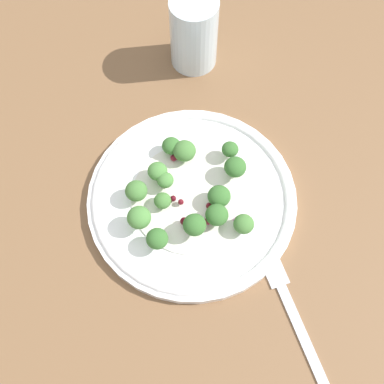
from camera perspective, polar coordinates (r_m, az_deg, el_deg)
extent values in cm
cube|color=brown|center=(61.99, 0.39, -3.52)|extent=(180.00, 180.00, 2.00)
cylinder|color=white|center=(61.48, 0.00, -0.83)|extent=(26.83, 26.83, 1.20)
torus|color=white|center=(60.94, 0.00, -0.60)|extent=(25.69, 25.69, 1.00)
cylinder|color=white|center=(60.85, 0.00, -0.56)|extent=(15.56, 15.56, 0.20)
cylinder|color=#8EB77A|center=(57.71, -4.11, -5.98)|extent=(1.00, 1.00, 1.00)
ellipsoid|color=#386B2D|center=(56.59, -4.18, -5.58)|extent=(2.66, 2.66, 1.99)
cylinder|color=#8EB77A|center=(57.90, 0.30, -4.39)|extent=(1.05, 1.05, 1.05)
ellipsoid|color=#386B2D|center=(56.72, 0.31, -3.94)|extent=(2.81, 2.81, 2.11)
cylinder|color=#ADD18E|center=(60.72, -6.46, -0.15)|extent=(1.05, 1.05, 1.05)
ellipsoid|color=#477A38|center=(59.59, -6.59, 0.36)|extent=(2.80, 2.80, 2.10)
cylinder|color=#ADD18E|center=(59.02, 6.06, -4.28)|extent=(0.95, 0.95, 0.95)
ellipsoid|color=#477A38|center=(57.96, 6.17, -3.88)|extent=(2.54, 2.54, 1.91)
cylinder|color=#9EC684|center=(60.05, -3.60, -1.73)|extent=(0.81, 0.81, 0.81)
ellipsoid|color=#477A38|center=(59.17, -3.65, -1.35)|extent=(2.16, 2.16, 1.62)
cylinder|color=#ADD18E|center=(61.52, -4.07, 2.01)|extent=(0.95, 0.95, 0.95)
ellipsoid|color=#4C843D|center=(60.52, -4.14, 2.50)|extent=(2.53, 2.53, 1.90)
cylinder|color=#9EC684|center=(63.51, -2.45, 5.03)|extent=(0.92, 0.92, 0.92)
ellipsoid|color=#386B2D|center=(62.56, -2.49, 5.54)|extent=(2.46, 2.46, 1.84)
cylinder|color=#9EC684|center=(62.81, 4.50, 4.65)|extent=(0.83, 0.83, 0.83)
ellipsoid|color=#386B2D|center=(61.95, 4.57, 5.11)|extent=(2.20, 2.20, 1.65)
cylinder|color=#9EC684|center=(63.02, -0.89, 4.33)|extent=(1.12, 1.12, 1.12)
ellipsoid|color=#477A38|center=(61.86, -0.90, 4.94)|extent=(2.98, 2.98, 2.24)
cylinder|color=#ADD18E|center=(58.62, -6.21, -3.53)|extent=(1.10, 1.10, 1.10)
ellipsoid|color=#4C843D|center=(57.41, -6.34, -3.04)|extent=(2.92, 2.92, 2.19)
cylinder|color=#9EC684|center=(61.56, 5.09, 2.45)|extent=(1.06, 1.06, 1.06)
ellipsoid|color=#386B2D|center=(60.44, 5.18, 3.01)|extent=(2.83, 2.83, 2.12)
cylinder|color=#ADD18E|center=(60.76, -3.16, 1.02)|extent=(0.80, 0.80, 0.80)
ellipsoid|color=#4C843D|center=(59.91, -3.21, 1.42)|extent=(2.13, 2.13, 1.59)
cylinder|color=#8EB77A|center=(59.10, 3.01, -2.94)|extent=(1.06, 1.06, 1.06)
ellipsoid|color=#386B2D|center=(57.93, 3.07, -2.46)|extent=(2.83, 2.83, 2.12)
cylinder|color=#9EC684|center=(60.20, 3.19, -1.01)|extent=(1.08, 1.08, 1.08)
ellipsoid|color=#386B2D|center=(59.02, 3.26, -0.49)|extent=(2.88, 2.88, 2.16)
sphere|color=#4C0A14|center=(58.51, -0.96, -3.50)|extent=(0.98, 0.98, 0.98)
sphere|color=#4C0A14|center=(59.93, -2.27, -0.78)|extent=(0.78, 0.78, 0.78)
sphere|color=maroon|center=(62.88, -2.20, 4.11)|extent=(0.90, 0.90, 0.90)
sphere|color=maroon|center=(59.56, 2.06, -1.67)|extent=(0.83, 0.83, 0.83)
sphere|color=maroon|center=(58.55, 1.92, -3.50)|extent=(0.93, 0.93, 0.93)
sphere|color=maroon|center=(59.69, -1.35, -1.20)|extent=(0.74, 0.74, 0.74)
cube|color=#934C84|center=(63.48, -0.28, 4.83)|extent=(1.48, 1.40, 0.55)
cube|color=#A35B93|center=(59.67, 5.51, -3.46)|extent=(1.38, 1.36, 0.40)
cube|color=#A35B93|center=(62.81, 5.55, 3.08)|extent=(1.69, 1.72, 0.46)
cube|color=silver|center=(58.28, 13.69, -17.60)|extent=(10.08, 12.64, 0.50)
cube|color=silver|center=(59.38, 9.89, -9.39)|extent=(4.09, 4.32, 0.50)
cylinder|color=silver|center=(70.75, 0.22, 18.46)|extent=(6.78, 6.78, 10.89)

